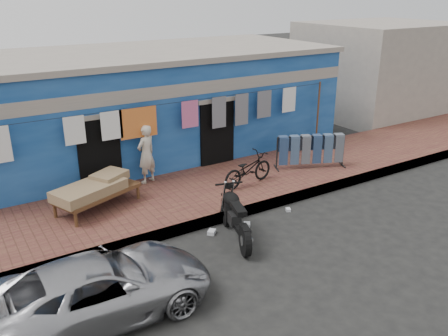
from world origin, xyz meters
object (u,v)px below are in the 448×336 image
(car, at_px, (99,288))
(jeans_rack, at_px, (310,151))
(bicycle, at_px, (248,166))
(charpoy, at_px, (98,194))
(seated_person, at_px, (146,154))
(motorcycle, at_px, (235,215))

(car, xyz_separation_m, jeans_rack, (7.22, 3.01, 0.21))
(bicycle, height_order, charpoy, bicycle)
(seated_person, distance_m, charpoy, 1.89)
(jeans_rack, bearing_deg, motorcycle, -152.71)
(car, height_order, charpoy, car)
(bicycle, bearing_deg, motorcycle, 130.04)
(bicycle, relative_size, charpoy, 0.69)
(bicycle, bearing_deg, car, 111.13)
(seated_person, relative_size, charpoy, 0.68)
(motorcycle, bearing_deg, charpoy, 146.09)
(car, bearing_deg, charpoy, -17.95)
(jeans_rack, bearing_deg, seated_person, 162.11)
(seated_person, xyz_separation_m, jeans_rack, (4.46, -1.44, -0.29))
(charpoy, distance_m, jeans_rack, 6.12)
(car, relative_size, bicycle, 2.42)
(charpoy, bearing_deg, motorcycle, -49.97)
(motorcycle, bearing_deg, seated_person, 115.12)
(car, relative_size, motorcycle, 2.09)
(charpoy, xyz_separation_m, jeans_rack, (6.09, -0.58, 0.15))
(seated_person, distance_m, jeans_rack, 4.69)
(bicycle, distance_m, charpoy, 3.88)
(bicycle, relative_size, jeans_rack, 0.77)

